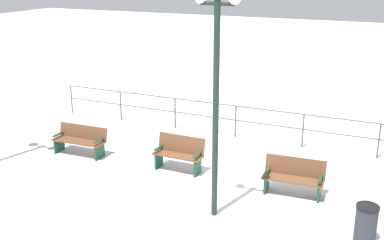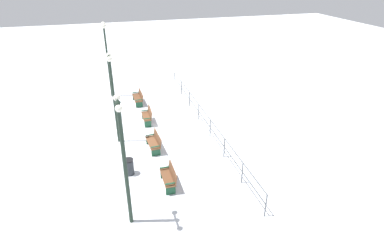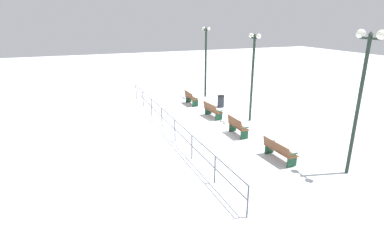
{
  "view_description": "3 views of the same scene",
  "coord_description": "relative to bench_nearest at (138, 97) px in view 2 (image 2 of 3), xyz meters",
  "views": [
    {
      "loc": [
        10.94,
        3.85,
        5.43
      ],
      "look_at": [
        -1.46,
        -1.83,
        1.03
      ],
      "focal_mm": 45.21,
      "sensor_mm": 36.0,
      "label": 1
    },
    {
      "loc": [
        2.04,
        15.87,
        8.95
      ],
      "look_at": [
        -2.27,
        0.88,
        1.09
      ],
      "focal_mm": 29.2,
      "sensor_mm": 36.0,
      "label": 2
    },
    {
      "loc": [
        -7.76,
        -14.4,
        5.69
      ],
      "look_at": [
        -2.1,
        -0.4,
        0.7
      ],
      "focal_mm": 28.77,
      "sensor_mm": 36.0,
      "label": 3
    }
  ],
  "objects": [
    {
      "name": "trash_bin",
      "position": [
        1.5,
        8.26,
        -0.04
      ],
      "size": [
        0.46,
        0.46,
        0.81
      ],
      "color": "#2D3338",
      "rests_on": "ground"
    },
    {
      "name": "bench_second",
      "position": [
        -0.16,
        3.21,
        0.04
      ],
      "size": [
        0.54,
        1.4,
        0.96
      ],
      "rotation": [
        0.0,
        0.0,
        -0.01
      ],
      "color": "brown",
      "rests_on": "ground"
    },
    {
      "name": "lamppost_far",
      "position": [
        1.75,
        11.37,
        2.71
      ],
      "size": [
        0.24,
        1.11,
        5.14
      ],
      "color": "#1E2D23",
      "rests_on": "ground"
    },
    {
      "name": "ground_plane",
      "position": [
        -0.05,
        4.81,
        -0.45
      ],
      "size": [
        80.0,
        80.0,
        0.0
      ],
      "primitive_type": "plane",
      "color": "white",
      "rests_on": "ground"
    },
    {
      "name": "waterfront_railing",
      "position": [
        -3.33,
        4.81,
        0.29
      ],
      "size": [
        0.05,
        15.5,
        1.09
      ],
      "color": "#4C5156",
      "rests_on": "ground"
    },
    {
      "name": "bench_third",
      "position": [
        -0.03,
        6.41,
        0.0
      ],
      "size": [
        0.67,
        1.52,
        0.9
      ],
      "rotation": [
        0.0,
        0.0,
        0.07
      ],
      "color": "brown",
      "rests_on": "ground"
    },
    {
      "name": "lamppost_near",
      "position": [
        1.75,
        -1.93,
        3.3
      ],
      "size": [
        0.32,
        1.1,
        5.35
      ],
      "color": "#1E2D23",
      "rests_on": "ground"
    },
    {
      "name": "bench_fourth",
      "position": [
        -0.14,
        9.62,
        0.02
      ],
      "size": [
        0.53,
        1.42,
        0.91
      ],
      "rotation": [
        0.0,
        0.0,
        -0.0
      ],
      "color": "brown",
      "rests_on": "ground"
    },
    {
      "name": "lamppost_middle",
      "position": [
        1.75,
        5.03,
        2.77
      ],
      "size": [
        0.26,
        0.98,
        4.94
      ],
      "color": "#1E2D23",
      "rests_on": "ground"
    },
    {
      "name": "bench_nearest",
      "position": [
        0.0,
        0.0,
        0.0
      ],
      "size": [
        0.63,
        1.66,
        0.85
      ],
      "rotation": [
        0.0,
        0.0,
        0.03
      ],
      "color": "brown",
      "rests_on": "ground"
    }
  ]
}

